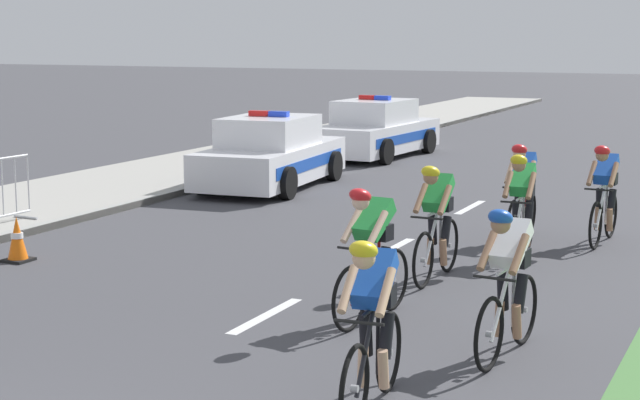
# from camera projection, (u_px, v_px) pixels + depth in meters

# --- Properties ---
(sidewalk_slab) EXTENTS (3.64, 60.00, 0.12)m
(sidewalk_slab) POSITION_uv_depth(u_px,v_px,m) (145.00, 179.00, 21.88)
(sidewalk_slab) COLOR #A3A099
(sidewalk_slab) RESTS_ON ground
(kerb_edge) EXTENTS (0.16, 60.00, 0.13)m
(kerb_edge) POSITION_uv_depth(u_px,v_px,m) (214.00, 183.00, 21.16)
(kerb_edge) COLOR #9E9E99
(kerb_edge) RESTS_ON ground
(lane_markings_centre) EXTENTS (0.14, 21.60, 0.01)m
(lane_markings_centre) POSITION_uv_depth(u_px,v_px,m) (338.00, 278.00, 13.24)
(lane_markings_centre) COLOR white
(lane_markings_centre) RESTS_ON ground
(cyclist_lead) EXTENTS (0.45, 1.72, 1.56)m
(cyclist_lead) POSITION_uv_depth(u_px,v_px,m) (372.00, 321.00, 8.43)
(cyclist_lead) COLOR black
(cyclist_lead) RESTS_ON ground
(cyclist_second) EXTENTS (0.45, 1.72, 1.56)m
(cyclist_second) POSITION_uv_depth(u_px,v_px,m) (508.00, 280.00, 9.85)
(cyclist_second) COLOR black
(cyclist_second) RESTS_ON ground
(cyclist_third) EXTENTS (0.45, 1.72, 1.56)m
(cyclist_third) POSITION_uv_depth(u_px,v_px,m) (372.00, 252.00, 11.13)
(cyclist_third) COLOR black
(cyclist_third) RESTS_ON ground
(cyclist_fourth) EXTENTS (0.42, 1.72, 1.56)m
(cyclist_fourth) POSITION_uv_depth(u_px,v_px,m) (436.00, 220.00, 12.98)
(cyclist_fourth) COLOR black
(cyclist_fourth) RESTS_ON ground
(cyclist_fifth) EXTENTS (0.43, 1.72, 1.56)m
(cyclist_fifth) POSITION_uv_depth(u_px,v_px,m) (521.00, 205.00, 14.17)
(cyclist_fifth) COLOR black
(cyclist_fifth) RESTS_ON ground
(cyclist_sixth) EXTENTS (0.42, 1.72, 1.56)m
(cyclist_sixth) POSITION_uv_depth(u_px,v_px,m) (522.00, 191.00, 15.45)
(cyclist_sixth) COLOR black
(cyclist_sixth) RESTS_ON ground
(cyclist_seventh) EXTENTS (0.43, 1.72, 1.56)m
(cyclist_seventh) POSITION_uv_depth(u_px,v_px,m) (604.00, 193.00, 15.27)
(cyclist_seventh) COLOR black
(cyclist_seventh) RESTS_ON ground
(police_car_nearest) EXTENTS (2.28, 4.54, 1.59)m
(police_car_nearest) POSITION_uv_depth(u_px,v_px,m) (271.00, 155.00, 20.95)
(police_car_nearest) COLOR white
(police_car_nearest) RESTS_ON ground
(police_car_second) EXTENTS (2.20, 4.50, 1.59)m
(police_car_second) POSITION_uv_depth(u_px,v_px,m) (376.00, 131.00, 26.18)
(police_car_second) COLOR white
(police_car_second) RESTS_ON ground
(traffic_cone_near) EXTENTS (0.36, 0.36, 0.64)m
(traffic_cone_near) POSITION_uv_depth(u_px,v_px,m) (17.00, 240.00, 14.15)
(traffic_cone_near) COLOR black
(traffic_cone_near) RESTS_ON ground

